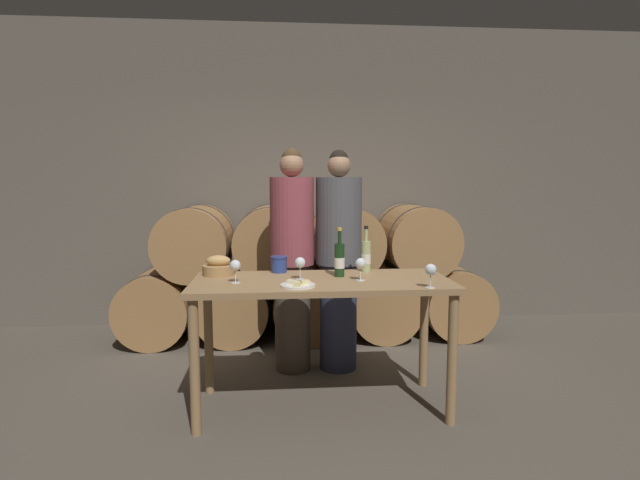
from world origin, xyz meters
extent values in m
plane|color=#564F44|center=(0.00, 0.00, 0.00)|extent=(10.00, 10.00, 0.00)
cube|color=#60594F|center=(0.00, 2.23, 1.60)|extent=(10.00, 0.12, 3.20)
cylinder|color=#9E7042|center=(-1.46, 1.66, 0.34)|extent=(0.69, 0.91, 0.69)
cylinder|color=#2D2D33|center=(-1.46, 1.37, 0.34)|extent=(0.70, 0.02, 0.70)
cylinder|color=#2D2D33|center=(-1.46, 1.95, 0.34)|extent=(0.70, 0.02, 0.70)
cylinder|color=#9E7042|center=(-0.73, 1.66, 0.34)|extent=(0.69, 0.91, 0.69)
cylinder|color=#2D2D33|center=(-0.73, 1.37, 0.34)|extent=(0.70, 0.02, 0.70)
cylinder|color=#2D2D33|center=(-0.73, 1.95, 0.34)|extent=(0.70, 0.02, 0.70)
cylinder|color=#9E7042|center=(0.00, 1.66, 0.34)|extent=(0.69, 0.91, 0.69)
cylinder|color=#2D2D33|center=(0.00, 1.37, 0.34)|extent=(0.70, 0.02, 0.70)
cylinder|color=#2D2D33|center=(0.00, 1.95, 0.34)|extent=(0.70, 0.02, 0.70)
cylinder|color=#9E7042|center=(0.73, 1.66, 0.34)|extent=(0.69, 0.91, 0.69)
cylinder|color=#2D2D33|center=(0.73, 1.37, 0.34)|extent=(0.70, 0.02, 0.70)
cylinder|color=#2D2D33|center=(0.73, 1.95, 0.34)|extent=(0.70, 0.02, 0.70)
cylinder|color=#9E7042|center=(1.46, 1.66, 0.34)|extent=(0.69, 0.91, 0.69)
cylinder|color=#2D2D33|center=(1.46, 1.37, 0.34)|extent=(0.70, 0.02, 0.70)
cylinder|color=#2D2D33|center=(1.46, 1.95, 0.34)|extent=(0.70, 0.02, 0.70)
cylinder|color=#9E7042|center=(-1.10, 1.66, 0.96)|extent=(0.69, 0.91, 0.69)
cylinder|color=#2D2D33|center=(-1.10, 1.37, 0.96)|extent=(0.70, 0.02, 0.70)
cylinder|color=#2D2D33|center=(-1.10, 1.95, 0.96)|extent=(0.70, 0.02, 0.70)
cylinder|color=#9E7042|center=(-0.37, 1.66, 0.96)|extent=(0.69, 0.91, 0.69)
cylinder|color=#2D2D33|center=(-0.37, 1.37, 0.96)|extent=(0.70, 0.02, 0.70)
cylinder|color=#2D2D33|center=(-0.37, 1.95, 0.96)|extent=(0.70, 0.02, 0.70)
cylinder|color=#9E7042|center=(0.37, 1.66, 0.96)|extent=(0.69, 0.91, 0.69)
cylinder|color=#2D2D33|center=(0.37, 1.37, 0.96)|extent=(0.70, 0.02, 0.70)
cylinder|color=#2D2D33|center=(0.37, 1.95, 0.96)|extent=(0.70, 0.02, 0.70)
cylinder|color=#9E7042|center=(1.10, 1.66, 0.96)|extent=(0.69, 0.91, 0.69)
cylinder|color=#2D2D33|center=(1.10, 1.37, 0.96)|extent=(0.70, 0.02, 0.70)
cylinder|color=#2D2D33|center=(1.10, 1.95, 0.96)|extent=(0.70, 0.02, 0.70)
cylinder|color=#99754C|center=(-0.80, -0.31, 0.43)|extent=(0.06, 0.06, 0.85)
cylinder|color=#99754C|center=(0.80, -0.31, 0.43)|extent=(0.06, 0.06, 0.85)
cylinder|color=#99754C|center=(-0.80, 0.31, 0.43)|extent=(0.06, 0.06, 0.85)
cylinder|color=#99754C|center=(0.80, 0.31, 0.43)|extent=(0.06, 0.06, 0.85)
cube|color=#99754C|center=(0.00, 0.00, 0.87)|extent=(1.72, 0.73, 0.04)
cylinder|color=#4C4238|center=(-0.18, 0.72, 0.44)|extent=(0.29, 0.29, 0.88)
cylinder|color=#8C3D47|center=(-0.18, 0.72, 1.23)|extent=(0.35, 0.35, 0.70)
sphere|color=#997051|center=(-0.18, 0.72, 1.68)|extent=(0.19, 0.19, 0.19)
sphere|color=#47331E|center=(-0.18, 0.74, 1.73)|extent=(0.16, 0.16, 0.16)
cylinder|color=#2D334C|center=(0.20, 0.72, 0.44)|extent=(0.31, 0.31, 0.88)
cylinder|color=#4C4C51|center=(0.20, 0.72, 1.23)|extent=(0.37, 0.37, 0.70)
sphere|color=#997051|center=(0.20, 0.72, 1.67)|extent=(0.19, 0.19, 0.19)
sphere|color=black|center=(0.20, 0.74, 1.72)|extent=(0.15, 0.15, 0.15)
cylinder|color=#193819|center=(0.13, 0.10, 1.01)|extent=(0.07, 0.07, 0.23)
cylinder|color=#193819|center=(0.13, 0.10, 1.17)|extent=(0.03, 0.03, 0.09)
cylinder|color=gold|center=(0.13, 0.10, 1.22)|extent=(0.03, 0.03, 0.02)
cylinder|color=white|center=(0.13, 0.10, 0.99)|extent=(0.07, 0.07, 0.07)
cylinder|color=#ADBC7F|center=(0.35, 0.28, 1.01)|extent=(0.07, 0.07, 0.22)
cylinder|color=#ADBC7F|center=(0.35, 0.28, 1.16)|extent=(0.03, 0.03, 0.09)
cylinder|color=black|center=(0.35, 0.28, 1.22)|extent=(0.03, 0.03, 0.02)
cylinder|color=white|center=(0.35, 0.28, 0.99)|extent=(0.07, 0.07, 0.07)
cylinder|color=navy|center=(-0.28, 0.30, 0.95)|extent=(0.11, 0.11, 0.12)
cylinder|color=navy|center=(-0.28, 0.30, 1.01)|extent=(0.12, 0.12, 0.01)
cylinder|color=#A87F4C|center=(-0.71, 0.23, 0.93)|extent=(0.22, 0.22, 0.07)
ellipsoid|color=tan|center=(-0.71, 0.23, 1.00)|extent=(0.17, 0.10, 0.08)
cylinder|color=white|center=(-0.17, -0.21, 0.90)|extent=(0.22, 0.22, 0.01)
cube|color=beige|center=(-0.12, -0.19, 0.92)|extent=(0.07, 0.06, 0.02)
cube|color=beige|center=(-0.21, -0.18, 0.92)|extent=(0.07, 0.07, 0.02)
cube|color=#E0CC7F|center=(-0.18, -0.26, 0.92)|extent=(0.05, 0.06, 0.02)
cylinder|color=white|center=(-0.57, -0.07, 0.90)|extent=(0.06, 0.06, 0.00)
cylinder|color=white|center=(-0.57, -0.07, 0.94)|extent=(0.01, 0.01, 0.08)
sphere|color=white|center=(-0.57, -0.07, 1.01)|extent=(0.07, 0.07, 0.07)
cylinder|color=white|center=(-0.14, 0.01, 0.90)|extent=(0.06, 0.06, 0.00)
cylinder|color=white|center=(-0.14, 0.01, 0.94)|extent=(0.01, 0.01, 0.08)
sphere|color=white|center=(-0.14, 0.01, 1.01)|extent=(0.07, 0.07, 0.07)
cylinder|color=white|center=(0.25, -0.06, 0.90)|extent=(0.06, 0.06, 0.00)
cylinder|color=white|center=(0.25, -0.06, 0.94)|extent=(0.01, 0.01, 0.08)
sphere|color=white|center=(0.25, -0.06, 1.01)|extent=(0.07, 0.07, 0.07)
cylinder|color=white|center=(0.64, -0.32, 0.90)|extent=(0.06, 0.06, 0.00)
cylinder|color=white|center=(0.64, -0.32, 0.94)|extent=(0.01, 0.01, 0.08)
sphere|color=white|center=(0.64, -0.32, 1.01)|extent=(0.07, 0.07, 0.07)
camera|label=1|loc=(-0.29, -3.27, 1.55)|focal=28.00mm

